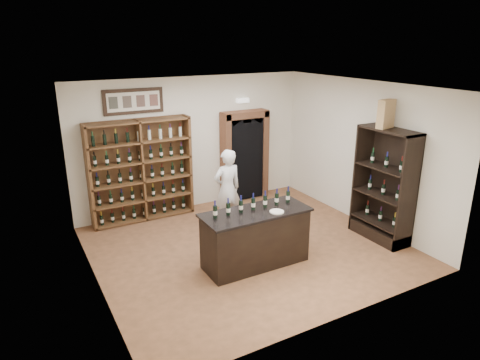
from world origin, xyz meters
name	(u,v)px	position (x,y,z in m)	size (l,w,h in m)	color
floor	(248,247)	(0.00, 0.00, 0.00)	(5.50, 5.50, 0.00)	brown
ceiling	(249,87)	(0.00, 0.00, 3.00)	(5.50, 5.50, 0.00)	white
wall_back	(193,144)	(0.00, 2.50, 1.50)	(5.50, 0.04, 3.00)	silver
wall_left	(90,199)	(-2.75, 0.00, 1.50)	(0.04, 5.00, 3.00)	silver
wall_right	(362,153)	(2.75, 0.00, 1.50)	(0.04, 5.00, 3.00)	silver
wine_shelf	(141,170)	(-1.30, 2.33, 1.10)	(2.20, 0.38, 2.20)	brown
framed_picture	(134,101)	(-1.30, 2.47, 2.55)	(1.25, 0.04, 0.52)	black
arched_doorway	(244,154)	(1.25, 2.33, 1.14)	(1.17, 0.35, 2.17)	black
emergency_light	(243,100)	(1.25, 2.42, 2.40)	(0.30, 0.10, 0.10)	white
tasting_counter	(255,238)	(-0.20, -0.60, 0.49)	(1.88, 0.78, 1.00)	black
counter_bottle_0	(215,212)	(-0.92, -0.51, 1.11)	(0.07, 0.07, 0.30)	black
counter_bottle_1	(228,209)	(-0.68, -0.51, 1.11)	(0.07, 0.07, 0.30)	black
counter_bottle_2	(241,206)	(-0.44, -0.51, 1.11)	(0.07, 0.07, 0.30)	black
counter_bottle_3	(253,204)	(-0.20, -0.51, 1.11)	(0.07, 0.07, 0.30)	black
counter_bottle_4	(265,201)	(0.04, -0.51, 1.11)	(0.07, 0.07, 0.30)	black
counter_bottle_5	(277,199)	(0.28, -0.51, 1.11)	(0.07, 0.07, 0.30)	black
counter_bottle_6	(288,196)	(0.52, -0.51, 1.11)	(0.07, 0.07, 0.30)	black
side_cabinet	(383,202)	(2.52, -0.90, 0.75)	(0.48, 1.20, 2.20)	black
shopkeeper	(227,189)	(0.10, 1.02, 0.84)	(0.61, 0.40, 1.68)	silver
plate	(277,212)	(0.09, -0.81, 1.01)	(0.24, 0.24, 0.02)	beige
wine_crate	(386,114)	(2.46, -0.79, 2.46)	(0.37, 0.15, 0.52)	tan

